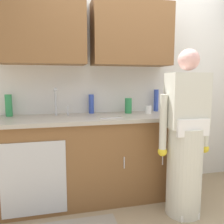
# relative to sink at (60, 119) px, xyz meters

# --- Properties ---
(kitchen_wall_with_uppers) EXTENTS (4.80, 0.44, 2.70)m
(kitchen_wall_with_uppers) POSITION_rel_sink_xyz_m (0.75, 0.29, 0.55)
(kitchen_wall_with_uppers) COLOR silver
(kitchen_wall_with_uppers) RESTS_ON ground
(counter_cabinet) EXTENTS (1.90, 0.62, 0.90)m
(counter_cabinet) POSITION_rel_sink_xyz_m (0.33, -0.01, -0.48)
(counter_cabinet) COLOR brown
(counter_cabinet) RESTS_ON ground
(countertop) EXTENTS (1.96, 0.66, 0.04)m
(countertop) POSITION_rel_sink_xyz_m (0.34, -0.01, -0.01)
(countertop) COLOR #A8A093
(countertop) RESTS_ON counter_cabinet
(sink) EXTENTS (0.50, 0.36, 0.35)m
(sink) POSITION_rel_sink_xyz_m (0.00, 0.00, 0.00)
(sink) COLOR #B7BABF
(sink) RESTS_ON counter_cabinet
(person_at_sink) EXTENTS (0.55, 0.34, 1.62)m
(person_at_sink) POSITION_rel_sink_xyz_m (1.17, -0.55, -0.23)
(person_at_sink) COLOR white
(person_at_sink) RESTS_ON ground
(bottle_cleaner_spray) EXTENTS (0.06, 0.06, 0.22)m
(bottle_cleaner_spray) POSITION_rel_sink_xyz_m (0.37, 0.23, 0.13)
(bottle_cleaner_spray) COLOR #334CB2
(bottle_cleaner_spray) RESTS_ON countertop
(bottle_water_tall) EXTENTS (0.08, 0.08, 0.18)m
(bottle_water_tall) POSITION_rel_sink_xyz_m (0.80, 0.14, 0.10)
(bottle_water_tall) COLOR #2D8C4C
(bottle_water_tall) RESTS_ON countertop
(bottle_water_short) EXTENTS (0.07, 0.07, 0.24)m
(bottle_water_short) POSITION_rel_sink_xyz_m (-0.54, 0.21, 0.13)
(bottle_water_short) COLOR #2D8C4C
(bottle_water_short) RESTS_ON countertop
(bottle_dish_liquid) EXTENTS (0.06, 0.06, 0.27)m
(bottle_dish_liquid) POSITION_rel_sink_xyz_m (1.20, 0.23, 0.15)
(bottle_dish_liquid) COLOR #334CB2
(bottle_dish_liquid) RESTS_ON countertop
(cup_by_sink) EXTENTS (0.08, 0.08, 0.09)m
(cup_by_sink) POSITION_rel_sink_xyz_m (1.03, 0.06, 0.06)
(cup_by_sink) COLOR white
(cup_by_sink) RESTS_ON countertop
(knife_on_counter) EXTENTS (0.24, 0.04, 0.01)m
(knife_on_counter) POSITION_rel_sink_xyz_m (0.51, -0.20, 0.02)
(knife_on_counter) COLOR silver
(knife_on_counter) RESTS_ON countertop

